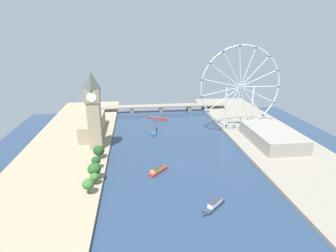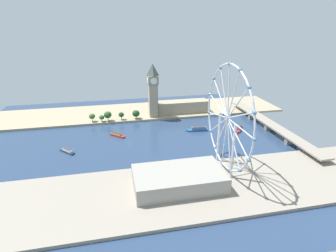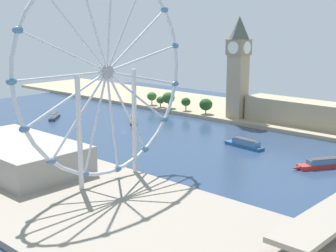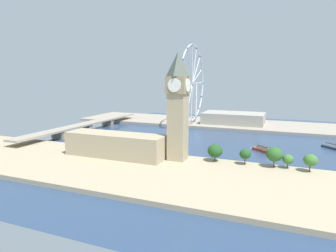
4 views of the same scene
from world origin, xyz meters
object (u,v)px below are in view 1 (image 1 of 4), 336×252
river_bridge (161,106)px  tour_boat_1 (214,205)px  riverside_hall (272,136)px  clock_tower (94,110)px  parliament_block (93,126)px  tour_boat_3 (157,117)px  tour_boat_2 (154,130)px  tour_boat_0 (158,170)px  ferris_wheel (240,88)px

river_bridge → tour_boat_1: (12.61, -265.22, -5.68)m
riverside_hall → tour_boat_1: (-96.52, -107.40, -8.16)m
riverside_hall → tour_boat_1: 144.63m
riverside_hall → clock_tower: bearing=177.4°
riverside_hall → river_bridge: bearing=124.7°
river_bridge → parliament_block: bearing=-132.8°
river_bridge → tour_boat_3: 43.57m
clock_tower → tour_boat_2: 92.78m
riverside_hall → tour_boat_1: bearing=-131.9°
river_bridge → tour_boat_2: river_bridge is taller
clock_tower → river_bridge: size_ratio=0.38×
tour_boat_1 → tour_boat_3: (-22.52, 223.15, 0.18)m
tour_boat_0 → tour_boat_2: (4.09, 108.80, 0.16)m
clock_tower → tour_boat_0: clock_tower is taller
ferris_wheel → river_bridge: ferris_wheel is taller
tour_boat_2 → riverside_hall: bearing=71.3°
parliament_block → riverside_hall: (202.13, -57.30, -1.90)m
tour_boat_0 → tour_boat_1: size_ratio=1.03×
parliament_block → ferris_wheel: ferris_wheel is taller
tour_boat_2 → tour_boat_3: (8.28, 55.97, -0.11)m
clock_tower → parliament_block: (-10.04, 48.64, -32.66)m
riverside_hall → tour_boat_3: riverside_hall is taller
ferris_wheel → clock_tower: bearing=-165.9°
tour_boat_1 → ferris_wheel: bearing=-158.4°
tour_boat_2 → parliament_block: bearing=-81.6°
ferris_wheel → tour_boat_0: ferris_wheel is taller
parliament_block → tour_boat_0: 128.08m
parliament_block → tour_boat_2: parliament_block is taller
parliament_block → ferris_wheel: bearing=-1.8°
parliament_block → tour_boat_3: 102.07m
parliament_block → tour_boat_1: bearing=-57.3°
tour_boat_3 → tour_boat_2: bearing=-66.3°
tour_boat_0 → tour_boat_2: size_ratio=0.65×
clock_tower → parliament_block: clock_tower is taller
tour_boat_2 → tour_boat_1: bearing=16.9°
tour_boat_0 → parliament_block: bearing=76.2°
ferris_wheel → tour_boat_2: ferris_wheel is taller
clock_tower → riverside_hall: 195.36m
ferris_wheel → tour_boat_1: size_ratio=4.99×
tour_boat_3 → tour_boat_0: bearing=-62.2°
riverside_hall → tour_boat_1: size_ratio=3.80×
clock_tower → river_bridge: clock_tower is taller
riverside_hall → tour_boat_0: riverside_hall is taller
clock_tower → river_bridge: 174.66m
tour_boat_0 → tour_boat_3: size_ratio=0.75×
clock_tower → riverside_hall: clock_tower is taller
parliament_block → ferris_wheel: 186.85m
tour_boat_3 → river_bridge: bearing=108.8°
clock_tower → tour_boat_3: (73.05, 107.09, -42.54)m
tour_boat_2 → tour_boat_3: 56.58m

